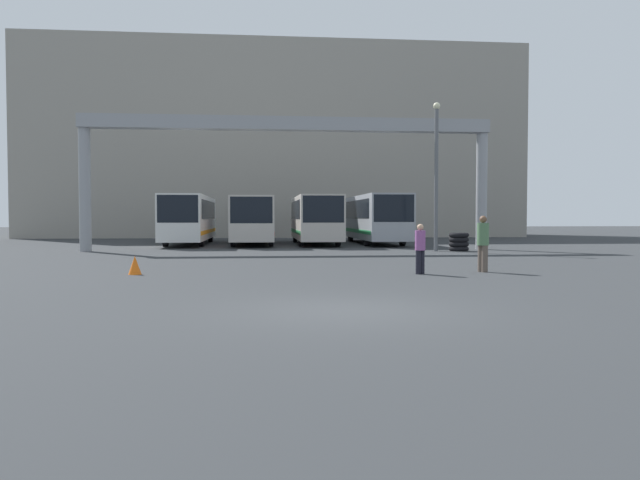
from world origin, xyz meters
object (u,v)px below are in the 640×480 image
(pedestrian_near_center, at_px, (420,248))
(lamp_post, at_px, (436,170))
(bus_slot_3, at_px, (375,216))
(pedestrian_near_left, at_px, (483,242))
(tire_stack, at_px, (459,242))
(bus_slot_2, at_px, (315,217))
(bus_slot_1, at_px, (252,217))
(bus_slot_0, at_px, (190,217))
(traffic_cone, at_px, (135,265))

(pedestrian_near_center, height_order, lamp_post, lamp_post)
(bus_slot_3, distance_m, pedestrian_near_left, 21.72)
(bus_slot_3, height_order, tire_stack, bus_slot_3)
(pedestrian_near_center, height_order, tire_stack, pedestrian_near_center)
(pedestrian_near_center, relative_size, tire_stack, 1.51)
(pedestrian_near_left, bearing_deg, bus_slot_2, 164.72)
(lamp_post, bearing_deg, bus_slot_1, 137.22)
(bus_slot_0, relative_size, traffic_cone, 21.27)
(bus_slot_3, distance_m, pedestrian_near_center, 22.41)
(traffic_cone, bearing_deg, bus_slot_2, 70.24)
(pedestrian_near_left, height_order, traffic_cone, pedestrian_near_left)
(traffic_cone, bearing_deg, bus_slot_3, 61.71)
(bus_slot_2, bearing_deg, bus_slot_0, 174.87)
(tire_stack, bearing_deg, pedestrian_near_center, -113.10)
(bus_slot_2, relative_size, pedestrian_near_left, 5.94)
(bus_slot_1, xyz_separation_m, lamp_post, (9.59, -8.88, 2.46))
(bus_slot_0, height_order, bus_slot_2, bus_slot_0)
(bus_slot_0, relative_size, tire_stack, 11.87)
(pedestrian_near_left, bearing_deg, lamp_post, 145.99)
(bus_slot_1, bearing_deg, tire_stack, -39.15)
(bus_slot_0, relative_size, lamp_post, 1.60)
(bus_slot_0, xyz_separation_m, tire_stack, (14.92, -9.69, -1.31))
(bus_slot_1, relative_size, pedestrian_near_left, 5.79)
(bus_slot_0, relative_size, bus_slot_1, 1.16)
(bus_slot_3, bearing_deg, lamp_post, -81.53)
(bus_slot_2, height_order, tire_stack, bus_slot_2)
(lamp_post, bearing_deg, pedestrian_near_left, -99.05)
(bus_slot_0, bearing_deg, pedestrian_near_left, -61.67)
(tire_stack, bearing_deg, bus_slot_0, 147.00)
(traffic_cone, height_order, tire_stack, tire_stack)
(bus_slot_0, height_order, lamp_post, lamp_post)
(pedestrian_near_center, bearing_deg, tire_stack, 37.94)
(lamp_post, bearing_deg, bus_slot_2, 121.47)
(pedestrian_near_center, height_order, traffic_cone, pedestrian_near_center)
(lamp_post, bearing_deg, pedestrian_near_center, -108.21)
(pedestrian_near_left, distance_m, pedestrian_near_center, 2.29)
(bus_slot_1, distance_m, tire_stack, 14.04)
(bus_slot_2, height_order, pedestrian_near_center, bus_slot_2)
(bus_slot_0, bearing_deg, lamp_post, -35.47)
(pedestrian_near_left, xyz_separation_m, traffic_cone, (-11.09, 0.19, -0.68))
(bus_slot_0, height_order, pedestrian_near_left, bus_slot_0)
(pedestrian_near_left, height_order, lamp_post, lamp_post)
(traffic_cone, xyz_separation_m, lamp_post, (13.01, 11.87, 3.92))
(pedestrian_near_left, bearing_deg, bus_slot_1, 175.16)
(bus_slot_2, xyz_separation_m, bus_slot_3, (4.08, 0.63, 0.05))
(bus_slot_3, relative_size, tire_stack, 11.68)
(bus_slot_2, distance_m, pedestrian_near_center, 21.66)
(bus_slot_0, bearing_deg, pedestrian_near_center, -66.88)
(tire_stack, bearing_deg, lamp_post, -177.70)
(pedestrian_near_center, distance_m, traffic_cone, 8.92)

